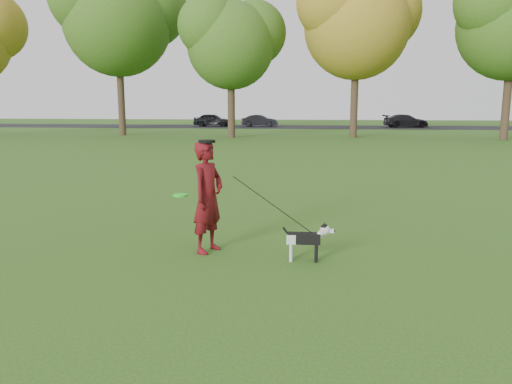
# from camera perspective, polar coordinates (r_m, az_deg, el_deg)

# --- Properties ---
(ground) EXTENTS (120.00, 120.00, 0.00)m
(ground) POSITION_cam_1_polar(r_m,az_deg,el_deg) (7.63, -2.33, -7.30)
(ground) COLOR #285116
(ground) RESTS_ON ground
(road) EXTENTS (120.00, 7.00, 0.02)m
(road) POSITION_cam_1_polar(r_m,az_deg,el_deg) (47.27, 4.75, 7.42)
(road) COLOR black
(road) RESTS_ON ground
(man) EXTENTS (0.63, 0.74, 1.73)m
(man) POSITION_cam_1_polar(r_m,az_deg,el_deg) (7.69, -5.52, -0.57)
(man) COLOR #570C0D
(man) RESTS_ON ground
(dog) EXTENTS (0.77, 0.15, 0.58)m
(dog) POSITION_cam_1_polar(r_m,az_deg,el_deg) (7.33, 5.94, -5.20)
(dog) COLOR black
(dog) RESTS_ON ground
(car_left) EXTENTS (3.70, 1.75, 1.22)m
(car_left) POSITION_cam_1_polar(r_m,az_deg,el_deg) (48.10, -4.97, 8.21)
(car_left) COLOR black
(car_left) RESTS_ON road
(car_mid) EXTENTS (3.42, 1.42, 1.10)m
(car_mid) POSITION_cam_1_polar(r_m,az_deg,el_deg) (47.46, 0.45, 8.15)
(car_mid) COLOR black
(car_mid) RESTS_ON road
(car_right) EXTENTS (4.24, 2.19, 1.17)m
(car_right) POSITION_cam_1_polar(r_m,az_deg,el_deg) (48.05, 16.76, 7.79)
(car_right) COLOR black
(car_right) RESTS_ON road
(man_held_items) EXTENTS (2.18, 0.45, 1.35)m
(man_held_items) POSITION_cam_1_polar(r_m,az_deg,el_deg) (7.38, 1.90, -1.47)
(man_held_items) COLOR #1EF21E
(man_held_items) RESTS_ON ground
(tree_row) EXTENTS (51.74, 8.86, 12.01)m
(tree_row) POSITION_cam_1_polar(r_m,az_deg,el_deg) (33.75, 1.80, 18.93)
(tree_row) COLOR #38281C
(tree_row) RESTS_ON ground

